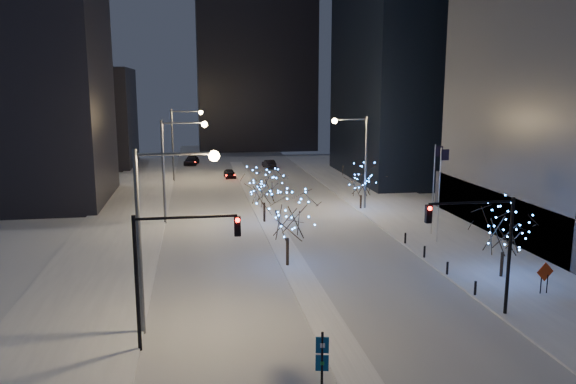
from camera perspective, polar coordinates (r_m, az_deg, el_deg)
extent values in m
plane|color=silver|center=(30.97, 4.61, -14.39)|extent=(160.00, 160.00, 0.00)
cube|color=#B7BCC7|center=(63.92, -3.01, -1.14)|extent=(20.00, 130.00, 0.02)
cube|color=silver|center=(59.05, -2.46, -2.06)|extent=(2.00, 80.00, 0.15)
cube|color=silver|center=(53.65, 15.06, -3.74)|extent=(10.00, 90.00, 0.15)
cube|color=silver|center=(49.44, -17.36, -5.09)|extent=(8.00, 90.00, 0.15)
cube|color=black|center=(70.39, -27.19, 8.63)|extent=(22.00, 18.00, 24.00)
cube|color=black|center=(99.15, -20.70, 7.06)|extent=(18.00, 16.00, 16.00)
cube|color=black|center=(120.14, -3.37, 14.45)|extent=(24.00, 14.00, 42.00)
cylinder|color=#595E66|center=(30.43, -14.88, -5.13)|extent=(0.24, 0.24, 10.00)
cylinder|color=#595E66|center=(29.39, -11.43, 3.82)|extent=(4.00, 0.16, 0.16)
sphere|color=#FFCE7F|center=(29.40, -7.52, 3.65)|extent=(0.56, 0.56, 0.56)
cylinder|color=#595E66|center=(54.86, -12.54, 1.94)|extent=(0.24, 0.24, 10.00)
cylinder|color=#595E66|center=(54.29, -10.62, 6.92)|extent=(4.00, 0.16, 0.16)
sphere|color=#FFCE7F|center=(54.30, -8.49, 6.82)|extent=(0.56, 0.56, 0.56)
cylinder|color=#595E66|center=(79.64, -11.65, 4.63)|extent=(0.24, 0.24, 10.00)
cylinder|color=#595E66|center=(79.25, -10.32, 8.06)|extent=(4.00, 0.16, 0.16)
sphere|color=#FFCE7F|center=(79.26, -8.85, 8.00)|extent=(0.56, 0.56, 0.56)
cylinder|color=#595E66|center=(60.48, 7.91, 2.89)|extent=(0.24, 0.24, 10.00)
cylinder|color=#595E66|center=(59.53, 6.41, 7.35)|extent=(3.50, 0.16, 0.16)
sphere|color=#FFCE7F|center=(59.08, 4.76, 7.21)|extent=(0.56, 0.56, 0.56)
cylinder|color=black|center=(28.98, -15.10, -9.05)|extent=(0.20, 0.20, 7.00)
cylinder|color=black|center=(27.90, -10.31, -2.55)|extent=(5.00, 0.14, 0.14)
cube|color=black|center=(28.09, -5.16, -3.48)|extent=(0.32, 0.28, 1.00)
sphere|color=#FF0C05|center=(27.83, -5.14, -2.87)|extent=(0.22, 0.22, 0.22)
cylinder|color=black|center=(34.52, 21.54, -6.24)|extent=(0.20, 0.20, 7.00)
cylinder|color=black|center=(32.52, 18.16, -1.03)|extent=(5.00, 0.14, 0.14)
cube|color=black|center=(31.57, 14.07, -2.18)|extent=(0.32, 0.28, 1.00)
sphere|color=#FF0C05|center=(31.33, 14.23, -1.63)|extent=(0.22, 0.22, 0.22)
cylinder|color=silver|center=(48.41, 15.08, -0.34)|extent=(0.10, 0.10, 8.00)
cube|color=black|center=(48.04, 15.66, 3.66)|extent=(0.70, 0.03, 0.90)
cylinder|color=silver|center=(50.89, 14.54, 0.21)|extent=(0.10, 0.10, 8.00)
cube|color=black|center=(50.55, 15.08, 4.02)|extent=(0.70, 0.03, 0.90)
cylinder|color=black|center=(37.73, 18.49, -9.24)|extent=(0.16, 0.16, 0.90)
cylinder|color=black|center=(41.09, 15.88, -7.45)|extent=(0.16, 0.16, 0.90)
cylinder|color=black|center=(44.57, 13.69, -5.92)|extent=(0.16, 0.16, 0.90)
cylinder|color=black|center=(48.12, 11.83, -4.60)|extent=(0.16, 0.16, 0.90)
imported|color=black|center=(81.88, -5.95, 1.88)|extent=(1.77, 3.84, 1.28)
imported|color=black|center=(91.13, -1.95, 2.86)|extent=(1.94, 4.32, 1.38)
imported|color=black|center=(96.58, -9.76, 3.19)|extent=(2.87, 5.39, 1.49)
cylinder|color=black|center=(41.35, -0.06, -6.08)|extent=(0.22, 0.22, 2.05)
cylinder|color=black|center=(54.49, -2.42, -2.06)|extent=(0.22, 0.22, 1.87)
cylinder|color=black|center=(41.75, 20.89, -6.88)|extent=(0.22, 0.22, 1.72)
cylinder|color=black|center=(60.88, 7.41, -0.99)|extent=(0.22, 0.22, 1.44)
cylinder|color=black|center=(24.63, 3.48, -17.31)|extent=(0.11, 0.11, 3.11)
cube|color=navy|center=(24.19, 3.50, -15.26)|extent=(0.55, 0.19, 0.71)
cube|color=navy|center=(24.55, 3.48, -16.94)|extent=(0.55, 0.19, 0.71)
cylinder|color=black|center=(39.43, 24.30, -8.55)|extent=(0.07, 0.07, 1.21)
cylinder|color=black|center=(39.67, 24.83, -8.48)|extent=(0.07, 0.07, 1.21)
cube|color=red|center=(39.30, 24.66, -7.37)|extent=(1.24, 0.17, 1.24)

